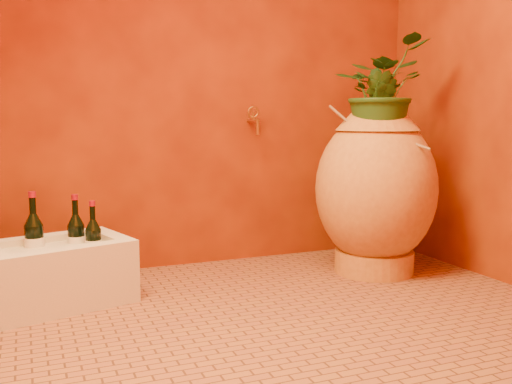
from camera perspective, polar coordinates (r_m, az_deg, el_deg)
name	(u,v)px	position (r m, az deg, el deg)	size (l,w,h in m)	color
floor	(282,318)	(2.42, 2.62, -12.44)	(2.50, 2.50, 0.00)	brown
wall_back	(207,39)	(3.24, -4.93, 14.98)	(2.50, 0.02, 2.50)	#5B1805
amphora	(376,188)	(3.07, 11.89, 0.38)	(0.79, 0.79, 0.91)	#BF8535
stone_basin	(57,274)	(2.70, -19.29, -7.74)	(0.69, 0.57, 0.28)	beige
wine_bottle_a	(76,239)	(2.75, -17.52, -4.52)	(0.08, 0.08, 0.32)	black
wine_bottle_b	(94,243)	(2.69, -15.93, -4.92)	(0.07, 0.07, 0.30)	black
wine_bottle_c	(34,241)	(2.73, -21.28, -4.59)	(0.08, 0.08, 0.35)	black
wall_tap	(254,119)	(3.22, -0.20, 7.29)	(0.07, 0.14, 0.16)	#A36F25
plant_main	(380,90)	(3.04, 12.31, 9.90)	(0.48, 0.42, 0.54)	#1C3F16
plant_side	(377,107)	(2.96, 12.03, 8.36)	(0.19, 0.16, 0.35)	#1C3F16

